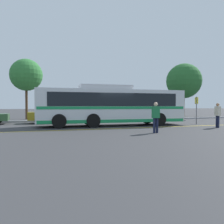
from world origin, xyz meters
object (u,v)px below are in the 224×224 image
object	(u,v)px
pedestrian_0	(218,114)
pedestrian_1	(156,115)
transit_bus	(112,105)
tree_1	(184,81)
parked_car_1	(56,115)
bus_stop_sign	(196,107)
tree_0	(26,75)

from	to	relation	value
pedestrian_0	pedestrian_1	bearing A→B (deg)	-70.45
transit_bus	tree_1	distance (m)	18.28
parked_car_1	tree_1	xyz separation A→B (m)	(18.38, 6.49, 4.41)
pedestrian_1	tree_1	distance (m)	21.19
transit_bus	pedestrian_1	size ratio (longest dim) A/B	6.65
bus_stop_sign	transit_bus	bearing A→B (deg)	-94.71
transit_bus	bus_stop_sign	size ratio (longest dim) A/B	5.02
pedestrian_1	tree_0	bearing A→B (deg)	-56.63
pedestrian_0	bus_stop_sign	bearing A→B (deg)	176.34
parked_car_1	tree_1	world-z (taller)	tree_1
pedestrian_0	tree_1	size ratio (longest dim) A/B	0.23
parked_car_1	pedestrian_0	world-z (taller)	pedestrian_0
parked_car_1	tree_1	size ratio (longest dim) A/B	0.63
tree_0	tree_1	world-z (taller)	tree_1
bus_stop_sign	tree_1	bearing A→B (deg)	151.27
pedestrian_1	bus_stop_sign	world-z (taller)	bus_stop_sign
pedestrian_0	tree_0	bearing A→B (deg)	-130.83
transit_bus	pedestrian_0	bearing A→B (deg)	63.25
tree_0	tree_1	size ratio (longest dim) A/B	0.91
parked_car_1	tree_0	distance (m)	8.37
tree_0	tree_1	xyz separation A→B (m)	(21.30, -0.03, 0.06)
bus_stop_sign	tree_0	world-z (taller)	tree_0
transit_bus	tree_0	xyz separation A→B (m)	(-6.93, 10.75, 3.51)
parked_car_1	tree_0	world-z (taller)	tree_0
transit_bus	parked_car_1	size ratio (longest dim) A/B	2.40
transit_bus	tree_0	size ratio (longest dim) A/B	1.68
parked_car_1	pedestrian_1	distance (m)	10.65
tree_1	transit_bus	bearing A→B (deg)	-143.29
tree_1	bus_stop_sign	bearing A→B (deg)	-121.62
pedestrian_0	pedestrian_1	world-z (taller)	pedestrian_1
bus_stop_sign	parked_car_1	bearing A→B (deg)	-111.97
bus_stop_sign	pedestrian_1	bearing A→B (deg)	-52.85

